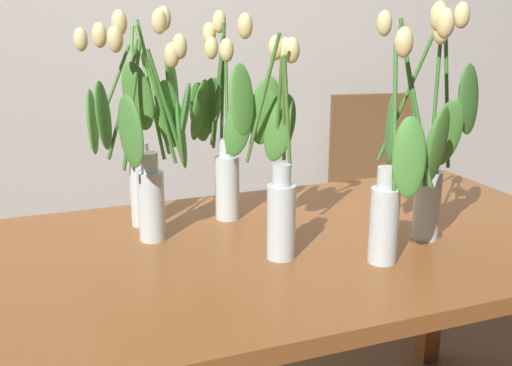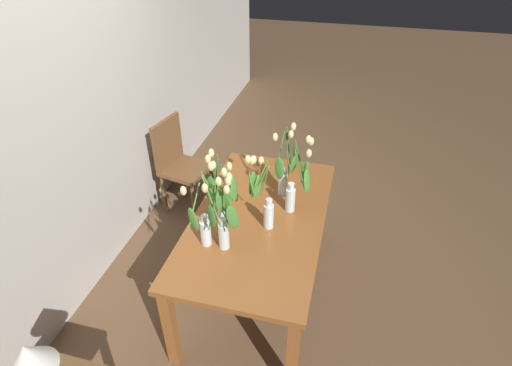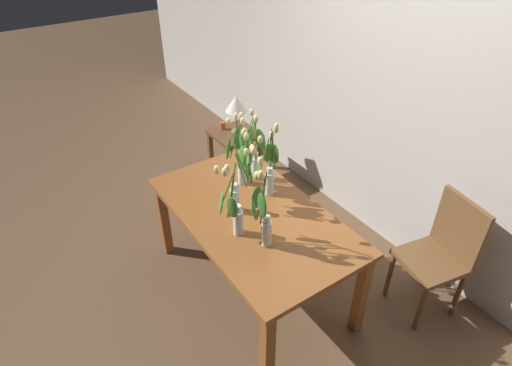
{
  "view_description": "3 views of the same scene",
  "coord_description": "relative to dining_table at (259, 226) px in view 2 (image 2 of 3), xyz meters",
  "views": [
    {
      "loc": [
        -0.62,
        -1.33,
        1.32
      ],
      "look_at": [
        -0.09,
        0.06,
        0.89
      ],
      "focal_mm": 42.71,
      "sensor_mm": 36.0,
      "label": 1
    },
    {
      "loc": [
        -2.12,
        -0.52,
        2.53
      ],
      "look_at": [
        0.04,
        0.03,
        0.99
      ],
      "focal_mm": 28.25,
      "sensor_mm": 36.0,
      "label": 2
    },
    {
      "loc": [
        1.94,
        -1.28,
        2.62
      ],
      "look_at": [
        -0.01,
        0.04,
        0.98
      ],
      "focal_mm": 29.97,
      "sensor_mm": 36.0,
      "label": 3
    }
  ],
  "objects": [
    {
      "name": "tulip_vase_1",
      "position": [
        0.3,
        -0.12,
        0.3
      ],
      "size": [
        0.24,
        0.18,
        0.59
      ],
      "color": "silver",
      "rests_on": "dining_table"
    },
    {
      "name": "tulip_vase_5",
      "position": [
        -0.35,
        0.23,
        0.33
      ],
      "size": [
        0.27,
        0.22,
        0.58
      ],
      "color": "silver",
      "rests_on": "dining_table"
    },
    {
      "name": "tulip_vase_0",
      "position": [
        -0.35,
        0.14,
        0.31
      ],
      "size": [
        0.26,
        0.21,
        0.54
      ],
      "color": "silver",
      "rests_on": "dining_table"
    },
    {
      "name": "room_wall_rear",
      "position": [
        0.0,
        1.34,
        0.7
      ],
      "size": [
        9.0,
        0.1,
        2.7
      ],
      "primitive_type": "cube",
      "color": "beige",
      "rests_on": "ground"
    },
    {
      "name": "tulip_vase_2",
      "position": [
        0.14,
        -0.23,
        0.3
      ],
      "size": [
        0.18,
        0.18,
        0.59
      ],
      "color": "silver",
      "rests_on": "dining_table"
    },
    {
      "name": "dining_chair",
      "position": [
        0.87,
        1.01,
        -0.12
      ],
      "size": [
        0.47,
        0.47,
        0.93
      ],
      "color": "brown",
      "rests_on": "ground"
    },
    {
      "name": "ground_plane",
      "position": [
        0.0,
        0.0,
        -0.65
      ],
      "size": [
        18.0,
        18.0,
        0.0
      ],
      "primitive_type": "plane",
      "color": "brown"
    },
    {
      "name": "tulip_vase_4",
      "position": [
        -0.08,
        -0.04,
        0.32
      ],
      "size": [
        0.18,
        0.18,
        0.57
      ],
      "color": "silver",
      "rests_on": "dining_table"
    },
    {
      "name": "dining_table",
      "position": [
        0.0,
        0.0,
        0.0
      ],
      "size": [
        1.6,
        0.9,
        0.74
      ],
      "color": "brown",
      "rests_on": "ground"
    },
    {
      "name": "tulip_vase_3",
      "position": [
        -0.13,
        0.24,
        0.31
      ],
      "size": [
        0.17,
        0.21,
        0.57
      ],
      "color": "silver",
      "rests_on": "dining_table"
    },
    {
      "name": "table_lamp",
      "position": [
        -1.37,
        0.72,
        0.21
      ],
      "size": [
        0.22,
        0.22,
        0.4
      ],
      "color": "olive",
      "rests_on": "side_table"
    }
  ]
}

